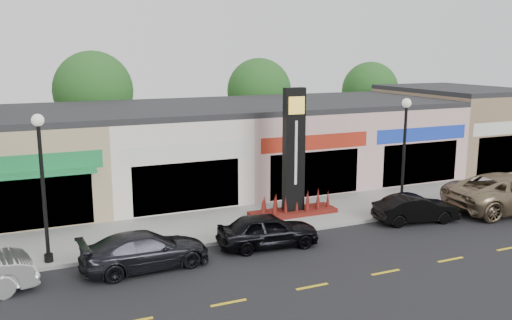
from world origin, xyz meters
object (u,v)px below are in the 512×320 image
(car_black_conv, at_px, (416,209))
(lamp_east_near, at_px, (404,144))
(car_gold_suv, at_px, (511,192))
(car_black_sedan, at_px, (268,230))
(car_dark_sedan, at_px, (145,250))
(lamp_west_near, at_px, (42,174))
(pylon_sign, at_px, (294,171))

(car_black_conv, bearing_deg, lamp_east_near, 2.46)
(car_black_conv, relative_size, car_gold_suv, 0.58)
(car_black_sedan, bearing_deg, car_dark_sedan, 98.10)
(lamp_east_near, bearing_deg, car_black_conv, -97.16)
(lamp_west_near, bearing_deg, car_dark_sedan, -27.41)
(lamp_west_near, relative_size, car_dark_sedan, 1.17)
(car_black_sedan, distance_m, car_black_conv, 7.62)
(pylon_sign, distance_m, car_black_conv, 5.90)
(car_dark_sedan, height_order, car_gold_suv, car_gold_suv)
(lamp_east_near, xyz_separation_m, car_black_sedan, (-7.78, -1.46, -2.78))
(pylon_sign, height_order, car_black_conv, pylon_sign)
(lamp_west_near, relative_size, car_black_conv, 1.41)
(lamp_east_near, height_order, car_dark_sedan, lamp_east_near)
(car_black_conv, bearing_deg, car_gold_suv, -84.19)
(pylon_sign, distance_m, car_dark_sedan, 8.62)
(car_dark_sedan, xyz_separation_m, car_black_sedan, (4.99, 0.22, 0.02))
(car_black_sedan, xyz_separation_m, car_gold_suv, (13.19, -0.17, 0.23))
(car_dark_sedan, bearing_deg, lamp_east_near, -86.49)
(pylon_sign, xyz_separation_m, car_gold_suv, (10.42, -3.32, -1.35))
(lamp_west_near, distance_m, car_black_conv, 16.14)
(lamp_west_near, xyz_separation_m, lamp_east_near, (16.00, 0.00, 0.00))
(lamp_west_near, distance_m, pylon_sign, 11.19)
(lamp_west_near, height_order, car_black_conv, lamp_west_near)
(car_black_conv, height_order, car_gold_suv, car_gold_suv)
(lamp_west_near, height_order, car_dark_sedan, lamp_west_near)
(pylon_sign, height_order, car_black_sedan, pylon_sign)
(pylon_sign, xyz_separation_m, car_black_conv, (4.84, -2.95, -1.63))
(lamp_east_near, height_order, car_black_conv, lamp_east_near)
(pylon_sign, relative_size, car_gold_suv, 0.90)
(car_black_conv, distance_m, car_gold_suv, 5.59)
(lamp_east_near, xyz_separation_m, car_black_conv, (-0.16, -1.25, -2.84))
(car_black_sedan, relative_size, car_black_conv, 1.05)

